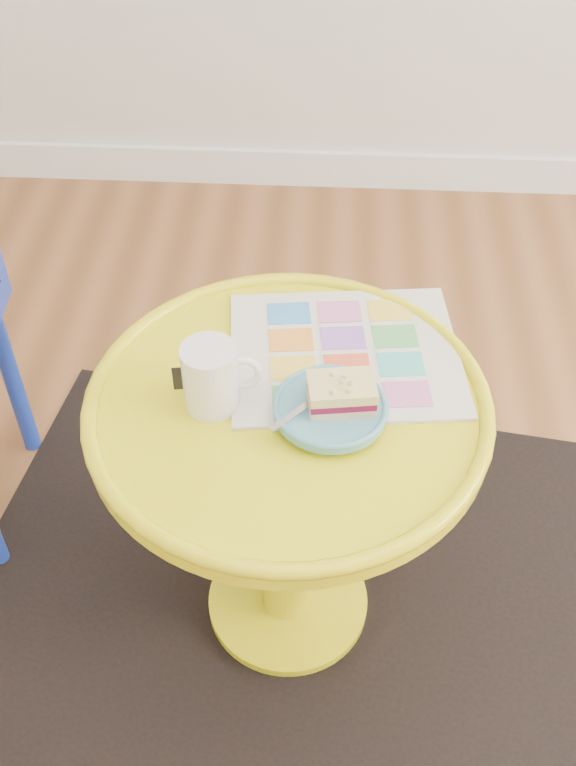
# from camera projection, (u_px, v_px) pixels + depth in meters

# --- Properties ---
(room_walls) EXTENTS (4.00, 4.00, 4.00)m
(room_walls) POSITION_uv_depth(u_px,v_px,m) (76.00, 376.00, 2.08)
(room_walls) COLOR silver
(room_walls) RESTS_ON ground
(rug) EXTENTS (1.45, 1.28, 0.01)m
(rug) POSITION_uv_depth(u_px,v_px,m) (288.00, 603.00, 1.70)
(rug) COLOR black
(rug) RESTS_ON ground
(side_table) EXTENTS (0.62, 0.62, 0.58)m
(side_table) POSITION_uv_depth(u_px,v_px,m) (288.00, 471.00, 1.41)
(side_table) COLOR yellow
(side_table) RESTS_ON ground
(newspaper) EXTENTS (0.39, 0.35, 0.01)m
(newspaper) POSITION_uv_depth(u_px,v_px,m) (345.00, 354.00, 1.36)
(newspaper) COLOR silver
(newspaper) RESTS_ON side_table
(mug) EXTENTS (0.12, 0.08, 0.11)m
(mug) POSITION_uv_depth(u_px,v_px,m) (212.00, 375.00, 1.25)
(mug) COLOR white
(mug) RESTS_ON side_table
(plate) EXTENTS (0.17, 0.17, 0.02)m
(plate) POSITION_uv_depth(u_px,v_px,m) (330.00, 409.00, 1.25)
(plate) COLOR teal
(plate) RESTS_ON newspaper
(cake_slice) EXTENTS (0.11, 0.08, 0.04)m
(cake_slice) POSITION_uv_depth(u_px,v_px,m) (341.00, 393.00, 1.24)
(cake_slice) COLOR #D3BC8C
(cake_slice) RESTS_ON plate
(fork) EXTENTS (0.11, 0.12, 0.00)m
(fork) POSITION_uv_depth(u_px,v_px,m) (309.00, 403.00, 1.25)
(fork) COLOR silver
(fork) RESTS_ON plate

